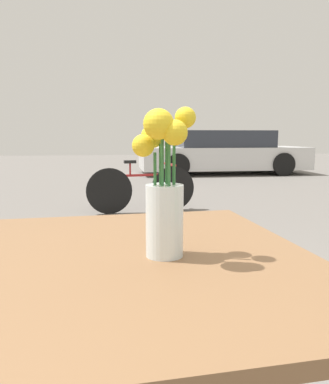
# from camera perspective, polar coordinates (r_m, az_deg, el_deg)

# --- Properties ---
(table_front) EXTENTS (0.89, 0.98, 0.75)m
(table_front) POSITION_cam_1_polar(r_m,az_deg,el_deg) (0.93, -4.45, -15.52)
(table_front) COLOR brown
(table_front) RESTS_ON ground_plane
(flower_vase) EXTENTS (0.14, 0.14, 0.34)m
(flower_vase) POSITION_cam_1_polar(r_m,az_deg,el_deg) (0.85, -0.07, -0.13)
(flower_vase) COLOR silver
(flower_vase) RESTS_ON table_front
(bicycle) EXTENTS (1.49, 0.44, 0.71)m
(bicycle) POSITION_cam_1_polar(r_m,az_deg,el_deg) (5.09, -3.42, 0.54)
(bicycle) COLOR black
(bicycle) RESTS_ON ground_plane
(parked_car) EXTENTS (4.52, 1.87, 1.18)m
(parked_car) POSITION_cam_1_polar(r_m,az_deg,el_deg) (10.53, 8.79, 5.91)
(parked_car) COLOR silver
(parked_car) RESTS_ON ground_plane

